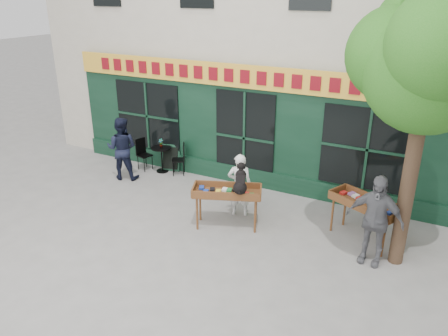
# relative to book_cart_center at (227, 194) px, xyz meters

# --- Properties ---
(ground) EXTENTS (80.00, 80.00, 0.00)m
(ground) POSITION_rel_book_cart_center_xyz_m (-0.66, 0.01, -0.82)
(ground) COLOR slate
(ground) RESTS_ON ground
(street_tree) EXTENTS (3.05, 2.90, 5.60)m
(street_tree) POSITION_rel_book_cart_center_xyz_m (3.68, 0.37, 3.29)
(street_tree) COLOR #382619
(street_tree) RESTS_ON ground
(book_cart_center) EXTENTS (1.62, 1.13, 0.99)m
(book_cart_center) POSITION_rel_book_cart_center_xyz_m (0.00, 0.00, 0.00)
(book_cart_center) COLOR brown
(book_cart_center) RESTS_ON ground
(dog) EXTENTS (0.54, 0.68, 0.60)m
(dog) POSITION_rel_book_cart_center_xyz_m (0.35, -0.05, 0.47)
(dog) COLOR black
(dog) RESTS_ON book_cart_center
(woman) EXTENTS (0.66, 0.55, 1.55)m
(woman) POSITION_rel_book_cart_center_xyz_m (0.00, 0.65, -0.05)
(woman) COLOR silver
(woman) RESTS_ON ground
(book_cart_right) EXTENTS (1.62, 1.19, 0.99)m
(book_cart_right) POSITION_rel_book_cart_center_xyz_m (2.86, 0.82, 0.00)
(book_cart_right) COLOR brown
(book_cart_right) RESTS_ON ground
(man_right) EXTENTS (1.13, 0.55, 1.87)m
(man_right) POSITION_rel_book_cart_center_xyz_m (3.16, 0.07, 0.11)
(man_right) COLOR slate
(man_right) RESTS_ON ground
(bistro_table) EXTENTS (0.60, 0.60, 0.76)m
(bistro_table) POSITION_rel_book_cart_center_xyz_m (-3.20, 2.00, -0.28)
(bistro_table) COLOR black
(bistro_table) RESTS_ON ground
(bistro_chair_left) EXTENTS (0.44, 0.44, 0.95)m
(bistro_chair_left) POSITION_rel_book_cart_center_xyz_m (-3.83, 1.93, -0.26)
(bistro_chair_left) COLOR black
(bistro_chair_left) RESTS_ON ground
(bistro_chair_right) EXTENTS (0.50, 0.50, 0.95)m
(bistro_chair_right) POSITION_rel_book_cart_center_xyz_m (-2.57, 2.10, -0.26)
(bistro_chair_right) COLOR black
(bistro_chair_right) RESTS_ON ground
(potted_plant) EXTENTS (0.14, 0.10, 0.27)m
(potted_plant) POSITION_rel_book_cart_center_xyz_m (-3.20, 2.00, 0.08)
(potted_plant) COLOR gray
(potted_plant) RESTS_ON bistro_table
(man_left) EXTENTS (1.06, 0.95, 1.80)m
(man_left) POSITION_rel_book_cart_center_xyz_m (-3.90, 1.10, 0.08)
(man_left) COLOR black
(man_left) RESTS_ON ground
(chalkboard) EXTENTS (0.59, 0.32, 0.79)m
(chalkboard) POSITION_rel_book_cart_center_xyz_m (-3.02, 2.20, -0.42)
(chalkboard) COLOR black
(chalkboard) RESTS_ON ground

